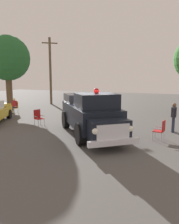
# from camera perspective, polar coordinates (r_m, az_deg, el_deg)

# --- Properties ---
(ground_plane) EXTENTS (60.00, 60.00, 0.00)m
(ground_plane) POSITION_cam_1_polar(r_m,az_deg,el_deg) (12.18, -0.07, -5.90)
(ground_plane) COLOR #514F4C
(vintage_fire_truck) EXTENTS (5.48, 5.96, 2.59)m
(vintage_fire_truck) POSITION_cam_1_polar(r_m,az_deg,el_deg) (11.96, 0.33, -0.30)
(vintage_fire_truck) COLOR black
(vintage_fire_truck) RESTS_ON ground
(lawn_chair_near_truck) EXTENTS (0.54, 0.53, 1.02)m
(lawn_chair_near_truck) POSITION_cam_1_polar(r_m,az_deg,el_deg) (20.02, -18.58, 1.39)
(lawn_chair_near_truck) COLOR #B7BABF
(lawn_chair_near_truck) RESTS_ON ground
(lawn_chair_by_car) EXTENTS (0.64, 0.64, 1.02)m
(lawn_chair_by_car) POSITION_cam_1_polar(r_m,az_deg,el_deg) (14.72, -13.03, -1.11)
(lawn_chair_by_car) COLOR #B7BABF
(lawn_chair_by_car) RESTS_ON ground
(lawn_chair_spare) EXTENTS (0.57, 0.58, 1.02)m
(lawn_chair_spare) POSITION_cam_1_polar(r_m,az_deg,el_deg) (11.61, 17.90, -4.13)
(lawn_chair_spare) COLOR #B7BABF
(lawn_chair_spare) RESTS_ON ground
(spectator_seated) EXTENTS (0.41, 0.55, 1.29)m
(spectator_seated) POSITION_cam_1_polar(r_m,az_deg,el_deg) (19.91, -18.86, 1.65)
(spectator_seated) COLOR #383842
(spectator_seated) RESTS_ON ground
(spectator_standing) EXTENTS (0.28, 0.64, 1.68)m
(spectator_standing) POSITION_cam_1_polar(r_m,az_deg,el_deg) (13.49, 20.80, -0.82)
(spectator_standing) COLOR #2D334C
(spectator_standing) RESTS_ON ground
(oak_tree_right) EXTENTS (4.11, 4.11, 6.83)m
(oak_tree_right) POSITION_cam_1_polar(r_m,az_deg,el_deg) (22.24, -20.31, 12.75)
(oak_tree_right) COLOR brown
(oak_tree_right) RESTS_ON ground
(utility_pole) EXTENTS (1.37, 1.19, 7.26)m
(utility_pole) POSITION_cam_1_polar(r_m,az_deg,el_deg) (25.35, -10.01, 10.54)
(utility_pole) COLOR brown
(utility_pole) RESTS_ON ground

